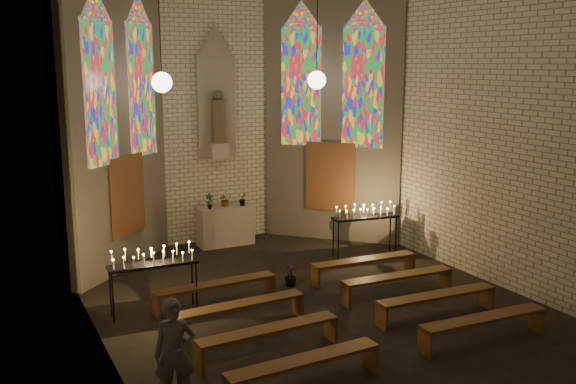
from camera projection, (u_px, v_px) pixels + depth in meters
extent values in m
plane|color=black|center=(334.00, 318.00, 11.80)|extent=(12.00, 12.00, 0.00)
cube|color=beige|center=(215.00, 107.00, 16.35)|extent=(8.00, 0.02, 7.00)
cube|color=beige|center=(101.00, 141.00, 9.33)|extent=(0.02, 12.00, 7.00)
cube|color=beige|center=(508.00, 119.00, 12.86)|extent=(0.02, 12.00, 7.00)
cube|color=beige|center=(117.00, 114.00, 14.04)|extent=(2.72, 2.72, 7.00)
cube|color=beige|center=(333.00, 107.00, 16.47)|extent=(2.72, 2.72, 7.00)
cube|color=#4C3F8C|center=(100.00, 93.00, 13.14)|extent=(0.78, 0.78, 3.00)
cube|color=#4C3F8C|center=(142.00, 90.00, 14.65)|extent=(0.78, 0.78, 3.00)
cube|color=#4C3F8C|center=(301.00, 87.00, 16.47)|extent=(0.78, 0.78, 3.00)
cube|color=#4C3F8C|center=(363.00, 88.00, 15.97)|extent=(0.78, 0.78, 3.00)
cube|color=brown|center=(128.00, 195.00, 14.35)|extent=(0.95, 0.95, 1.80)
cube|color=brown|center=(330.00, 177.00, 16.67)|extent=(0.95, 0.95, 1.80)
cube|color=gray|center=(216.00, 107.00, 16.28)|extent=(1.00, 0.12, 2.60)
cone|color=gray|center=(215.00, 41.00, 15.95)|extent=(1.00, 1.00, 0.80)
cube|color=beige|center=(219.00, 151.00, 16.37)|extent=(0.45, 0.30, 0.40)
cylinder|color=brown|center=(218.00, 121.00, 16.22)|extent=(0.36, 0.36, 1.10)
sphere|color=brown|center=(218.00, 96.00, 16.09)|extent=(0.26, 0.26, 0.26)
sphere|color=white|center=(162.00, 82.00, 13.71)|extent=(0.44, 0.44, 0.44)
cylinder|color=black|center=(159.00, 15.00, 13.43)|extent=(0.02, 0.02, 2.80)
sphere|color=white|center=(317.00, 80.00, 15.38)|extent=(0.44, 0.44, 0.44)
cylinder|color=black|center=(317.00, 20.00, 15.10)|extent=(0.02, 0.02, 2.80)
cube|color=beige|center=(225.00, 226.00, 16.46)|extent=(1.40, 0.60, 1.00)
imported|color=#4C723F|center=(209.00, 201.00, 16.05)|extent=(0.26, 0.22, 0.41)
imported|color=#4C723F|center=(225.00, 199.00, 16.39)|extent=(0.32, 0.28, 0.35)
imported|color=#4C723F|center=(243.00, 199.00, 16.46)|extent=(0.22, 0.18, 0.36)
imported|color=#4C723F|center=(290.00, 275.00, 13.47)|extent=(0.30, 0.30, 0.46)
cube|color=black|center=(153.00, 265.00, 11.86)|extent=(1.67, 0.49, 0.05)
cylinder|color=black|center=(113.00, 298.00, 11.52)|extent=(0.03, 0.03, 0.93)
cylinder|color=black|center=(197.00, 286.00, 12.12)|extent=(0.03, 0.03, 0.93)
cylinder|color=black|center=(110.00, 293.00, 11.80)|extent=(0.03, 0.03, 0.93)
cylinder|color=black|center=(192.00, 281.00, 12.40)|extent=(0.03, 0.03, 0.93)
cube|color=black|center=(365.00, 217.00, 15.49)|extent=(1.68, 0.61, 0.05)
cylinder|color=black|center=(338.00, 241.00, 15.20)|extent=(0.03, 0.03, 0.92)
cylinder|color=black|center=(396.00, 235.00, 15.69)|extent=(0.03, 0.03, 0.92)
cylinder|color=black|center=(333.00, 238.00, 15.49)|extent=(0.03, 0.03, 0.92)
cylinder|color=black|center=(390.00, 232.00, 15.97)|extent=(0.03, 0.03, 0.92)
cube|color=brown|center=(216.00, 284.00, 12.33)|extent=(2.44, 0.44, 0.06)
cube|color=brown|center=(157.00, 306.00, 11.81)|extent=(0.07, 0.34, 0.44)
cube|color=brown|center=(270.00, 284.00, 12.94)|extent=(0.07, 0.34, 0.44)
cube|color=brown|center=(365.00, 260.00, 13.84)|extent=(2.44, 0.44, 0.06)
cube|color=brown|center=(315.00, 277.00, 13.40)|extent=(0.07, 0.34, 0.44)
cube|color=brown|center=(410.00, 263.00, 14.36)|extent=(0.07, 0.34, 0.44)
cube|color=brown|center=(240.00, 305.00, 11.28)|extent=(2.44, 0.44, 0.06)
cube|color=brown|center=(176.00, 330.00, 10.76)|extent=(0.07, 0.34, 0.44)
cube|color=brown|center=(298.00, 304.00, 11.89)|extent=(0.07, 0.34, 0.44)
cube|color=brown|center=(398.00, 276.00, 12.79)|extent=(2.44, 0.44, 0.06)
cube|color=brown|center=(346.00, 295.00, 12.35)|extent=(0.07, 0.34, 0.44)
cube|color=brown|center=(446.00, 278.00, 13.31)|extent=(0.07, 0.34, 0.44)
cube|color=brown|center=(269.00, 330.00, 10.23)|extent=(2.44, 0.44, 0.06)
cube|color=brown|center=(199.00, 359.00, 9.71)|extent=(0.07, 0.34, 0.44)
cube|color=brown|center=(331.00, 328.00, 10.84)|extent=(0.07, 0.34, 0.44)
cube|color=brown|center=(437.00, 295.00, 11.74)|extent=(2.44, 0.44, 0.06)
cube|color=brown|center=(382.00, 317.00, 11.30)|extent=(0.07, 0.34, 0.44)
cube|color=brown|center=(487.00, 297.00, 12.26)|extent=(0.07, 0.34, 0.44)
cube|color=brown|center=(304.00, 360.00, 9.18)|extent=(2.44, 0.44, 0.06)
cube|color=brown|center=(371.00, 356.00, 9.79)|extent=(0.07, 0.34, 0.44)
cube|color=brown|center=(484.00, 318.00, 10.69)|extent=(2.44, 0.44, 0.06)
cube|color=brown|center=(425.00, 343.00, 10.25)|extent=(0.07, 0.34, 0.44)
cube|color=brown|center=(537.00, 319.00, 11.21)|extent=(0.07, 0.34, 0.44)
imported|color=#4C4C56|center=(175.00, 354.00, 8.63)|extent=(0.64, 0.51, 1.54)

